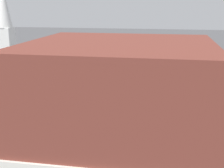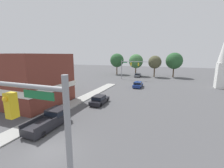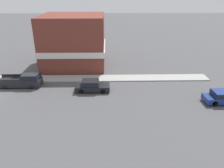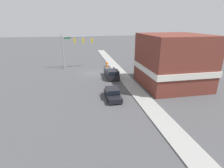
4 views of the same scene
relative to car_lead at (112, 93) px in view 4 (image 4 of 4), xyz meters
name	(u,v)px [view 4 (image 4 of 4)]	position (x,y,z in m)	size (l,w,h in m)	color
ground_plane	(93,73)	(1.52, -13.12, -0.77)	(200.00, 200.00, 0.00)	#4C4C4F
sidewalk_curb	(119,72)	(-4.18, -13.12, -0.70)	(2.40, 60.00, 0.14)	#9E9E99
near_signal_assembly	(76,43)	(4.62, -18.12, 4.91)	(8.91, 0.49, 7.62)	gray
car_lead	(112,93)	(0.00, 0.00, 0.00)	(1.86, 4.40, 1.48)	black
pickup_truck_parked	(112,74)	(-1.74, -9.27, 0.13)	(2.08, 5.57, 1.81)	black
construction_barrel	(107,65)	(-2.38, -18.43, -0.28)	(0.64, 0.64, 0.96)	orange
corner_brick_building	(172,62)	(-10.73, -3.51, 3.31)	(9.99, 10.38, 8.40)	brown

